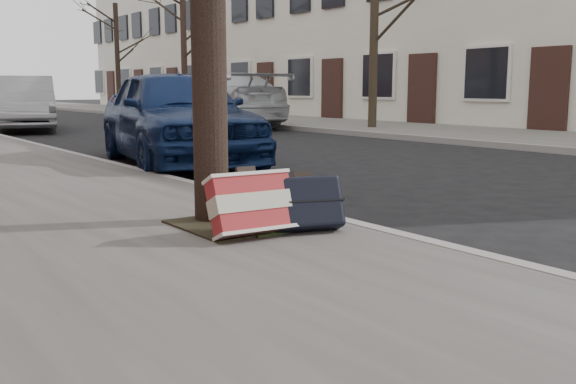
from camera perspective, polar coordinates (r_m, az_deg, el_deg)
ground at (r=5.38m, az=21.34°, el=-3.48°), size 120.00×120.00×0.00m
far_sidewalk at (r=21.63m, az=-1.79°, el=6.41°), size 4.00×70.00×0.12m
house_far at (r=25.87m, az=6.98°, el=14.66°), size 6.70×40.00×7.20m
dirt_patch at (r=4.79m, az=-4.39°, el=-2.83°), size 0.85×0.85×0.02m
suitcase_red at (r=4.36m, az=-3.23°, el=-1.13°), size 0.60×0.37×0.44m
suitcase_navy at (r=4.52m, az=1.55°, el=-0.97°), size 0.60×0.46×0.41m
car_near_front at (r=9.62m, az=-9.87°, el=6.70°), size 2.54×4.50×1.44m
car_near_mid at (r=18.58m, az=-22.45°, el=7.31°), size 2.62×4.64×1.45m
car_far_front at (r=18.73m, az=-6.21°, el=8.11°), size 2.60×5.50×1.55m
car_far_back at (r=21.85m, az=-10.97°, el=8.12°), size 2.56×4.71×1.52m
tree_far_a at (r=16.93m, az=7.67°, el=14.72°), size 0.22×0.22×5.29m
tree_far_b at (r=25.43m, az=-9.24°, el=12.38°), size 0.23×0.23×4.90m
tree_far_c at (r=31.51m, az=-14.93°, el=11.53°), size 0.22×0.22×4.86m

